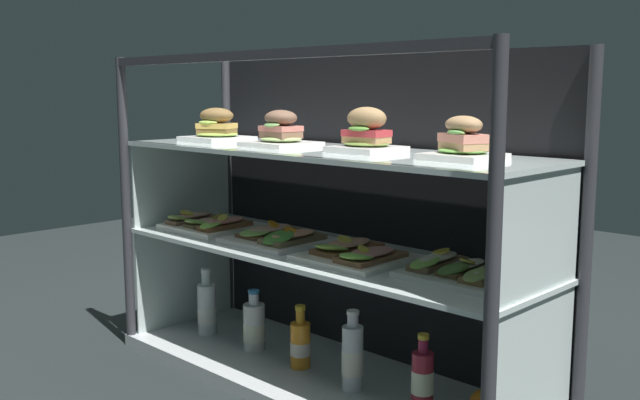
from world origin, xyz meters
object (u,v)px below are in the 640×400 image
(plated_roll_sandwich_left_of_center, at_px, (463,143))
(plated_roll_sandwich_far_left, at_px, (366,135))
(plated_roll_sandwich_near_left_corner, at_px, (217,129))
(juice_bottle_front_fourth, at_px, (207,309))
(open_sandwich_tray_near_left_corner, at_px, (210,224))
(open_sandwich_tray_mid_right, at_px, (464,270))
(juice_bottle_back_center, at_px, (353,357))
(open_sandwich_tray_near_right_corner, at_px, (279,236))
(open_sandwich_tray_mid_left, at_px, (356,253))
(juice_bottle_front_second, at_px, (422,381))
(plated_roll_sandwich_mid_left, at_px, (281,133))
(juice_bottle_front_left_end, at_px, (300,344))
(juice_bottle_front_right_end, at_px, (254,327))

(plated_roll_sandwich_left_of_center, bearing_deg, plated_roll_sandwich_far_left, 179.34)
(plated_roll_sandwich_near_left_corner, distance_m, juice_bottle_front_fourth, 0.63)
(plated_roll_sandwich_near_left_corner, distance_m, open_sandwich_tray_near_left_corner, 0.32)
(open_sandwich_tray_mid_right, bearing_deg, juice_bottle_back_center, -170.50)
(open_sandwich_tray_near_right_corner, bearing_deg, juice_bottle_back_center, -3.18)
(open_sandwich_tray_mid_left, relative_size, juice_bottle_front_second, 1.34)
(open_sandwich_tray_near_right_corner, bearing_deg, plated_roll_sandwich_near_left_corner, 178.44)
(plated_roll_sandwich_mid_left, bearing_deg, open_sandwich_tray_near_left_corner, -173.46)
(open_sandwich_tray_mid_right, bearing_deg, open_sandwich_tray_near_right_corner, -176.83)
(juice_bottle_front_left_end, height_order, juice_bottle_back_center, juice_bottle_back_center)
(juice_bottle_back_center, bearing_deg, open_sandwich_tray_mid_right, 9.50)
(open_sandwich_tray_near_left_corner, height_order, open_sandwich_tray_mid_right, open_sandwich_tray_near_left_corner)
(juice_bottle_front_right_end, xyz_separation_m, juice_bottle_back_center, (0.45, -0.02, 0.02))
(open_sandwich_tray_near_right_corner, xyz_separation_m, juice_bottle_front_right_end, (-0.12, -0.00, -0.32))
(plated_roll_sandwich_left_of_center, height_order, juice_bottle_front_second, plated_roll_sandwich_left_of_center)
(plated_roll_sandwich_near_left_corner, relative_size, juice_bottle_front_left_end, 0.98)
(plated_roll_sandwich_mid_left, distance_m, open_sandwich_tray_near_right_corner, 0.32)
(open_sandwich_tray_near_right_corner, height_order, juice_bottle_front_fourth, open_sandwich_tray_near_right_corner)
(plated_roll_sandwich_near_left_corner, height_order, juice_bottle_front_right_end, plated_roll_sandwich_near_left_corner)
(plated_roll_sandwich_mid_left, distance_m, juice_bottle_front_fourth, 0.73)
(plated_roll_sandwich_far_left, height_order, open_sandwich_tray_near_left_corner, plated_roll_sandwich_far_left)
(juice_bottle_front_right_end, distance_m, juice_bottle_front_second, 0.68)
(open_sandwich_tray_near_right_corner, distance_m, juice_bottle_back_center, 0.45)
(open_sandwich_tray_near_right_corner, distance_m, juice_bottle_front_second, 0.64)
(juice_bottle_front_left_end, bearing_deg, plated_roll_sandwich_mid_left, 168.50)
(juice_bottle_front_fourth, bearing_deg, open_sandwich_tray_mid_right, 2.83)
(open_sandwich_tray_mid_left, height_order, juice_bottle_front_second, open_sandwich_tray_mid_left)
(plated_roll_sandwich_far_left, bearing_deg, juice_bottle_back_center, -92.53)
(plated_roll_sandwich_near_left_corner, xyz_separation_m, juice_bottle_front_fourth, (-0.05, -0.02, -0.63))
(plated_roll_sandwich_mid_left, relative_size, juice_bottle_back_center, 0.83)
(plated_roll_sandwich_mid_left, height_order, open_sandwich_tray_mid_left, plated_roll_sandwich_mid_left)
(open_sandwich_tray_near_left_corner, relative_size, open_sandwich_tray_near_right_corner, 1.00)
(open_sandwich_tray_mid_left, xyz_separation_m, juice_bottle_front_right_end, (-0.45, 0.01, -0.32))
(open_sandwich_tray_near_left_corner, relative_size, open_sandwich_tray_mid_right, 1.00)
(open_sandwich_tray_mid_right, height_order, juice_bottle_front_left_end, open_sandwich_tray_mid_right)
(plated_roll_sandwich_mid_left, distance_m, juice_bottle_front_right_end, 0.66)
(plated_roll_sandwich_near_left_corner, bearing_deg, plated_roll_sandwich_far_left, 1.95)
(open_sandwich_tray_near_left_corner, xyz_separation_m, open_sandwich_tray_mid_left, (0.65, 0.01, -0.00))
(plated_roll_sandwich_mid_left, relative_size, plated_roll_sandwich_far_left, 1.12)
(open_sandwich_tray_near_left_corner, bearing_deg, plated_roll_sandwich_near_left_corner, 75.07)
(juice_bottle_front_left_end, xyz_separation_m, juice_bottle_back_center, (0.23, -0.01, 0.02))
(open_sandwich_tray_mid_left, distance_m, juice_bottle_front_fourth, 0.76)
(plated_roll_sandwich_near_left_corner, distance_m, juice_bottle_front_second, 1.08)
(open_sandwich_tray_near_left_corner, height_order, juice_bottle_front_second, open_sandwich_tray_near_left_corner)
(open_sandwich_tray_mid_right, distance_m, juice_bottle_back_center, 0.45)
(open_sandwich_tray_near_left_corner, height_order, open_sandwich_tray_near_right_corner, open_sandwich_tray_near_left_corner)
(juice_bottle_front_second, bearing_deg, plated_roll_sandwich_far_left, 171.87)
(plated_roll_sandwich_near_left_corner, distance_m, open_sandwich_tray_mid_left, 0.72)
(plated_roll_sandwich_near_left_corner, bearing_deg, juice_bottle_front_second, -0.73)
(plated_roll_sandwich_far_left, relative_size, open_sandwich_tray_mid_right, 0.59)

